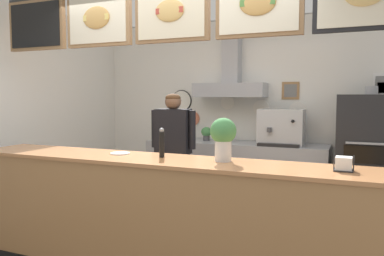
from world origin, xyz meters
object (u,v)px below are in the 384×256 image
Objects in this scene: pizza_oven at (369,161)px; potted_sage at (227,133)px; espresso_machine at (281,127)px; napkin_holder at (344,164)px; pepper_grinder at (162,143)px; shop_worker at (173,156)px; potted_oregano at (184,132)px; basil_vase at (223,137)px; potted_rosemary at (206,133)px; condiment_plate at (120,153)px.

pizza_oven reaches higher than potted_sage.
napkin_holder is at bearing -69.46° from espresso_machine.
napkin_holder is 1.48m from pepper_grinder.
shop_worker is 7.43× the size of potted_oregano.
espresso_machine is (1.09, 1.06, 0.30)m from shop_worker.
pizza_oven is 2.72m from pepper_grinder.
shop_worker is 2.75× the size of espresso_machine.
potted_oregano is 1.56× the size of napkin_holder.
basil_vase is at bearing 176.93° from napkin_holder.
napkin_holder reaches higher than potted_sage.
espresso_machine is at bearing 172.77° from pizza_oven.
basil_vase reaches higher than potted_oregano.
potted_oregano is (-0.35, -0.04, 0.01)m from potted_rosemary.
espresso_machine is 2.21m from basil_vase.
pizza_oven is at bearing 43.96° from condiment_plate.
napkin_holder is at bearing -44.78° from potted_oregano.
condiment_plate is (0.01, -2.25, 0.01)m from potted_rosemary.
napkin_holder is (-0.23, -2.12, 0.30)m from pizza_oven.
potted_oregano is at bearing 176.71° from pizza_oven.
basil_vase is 1.38× the size of pepper_grinder.
espresso_machine is 2.29× the size of pepper_grinder.
napkin_holder is (1.93, -1.20, 0.23)m from shop_worker.
condiment_plate is at bearing -115.98° from espresso_machine.
espresso_machine reaches higher than potted_rosemary.
condiment_plate is (0.01, -1.15, 0.19)m from shop_worker.
espresso_machine is at bearing 87.95° from basil_vase.
potted_oregano is at bearing 99.22° from condiment_plate.
espresso_machine reaches higher than napkin_holder.
pizza_oven is 2.52m from potted_oregano.
potted_sage is at bearing -1.42° from potted_oregano.
shop_worker is 8.08× the size of potted_rosemary.
pizza_oven is at bearing -3.29° from potted_oregano.
shop_worker is 1.16m from condiment_plate.
napkin_holder is at bearing -49.99° from potted_rosemary.
potted_oregano is (-2.51, 0.14, 0.25)m from pizza_oven.
pizza_oven is 2.99m from condiment_plate.
pizza_oven reaches higher than shop_worker.
pizza_oven reaches higher than espresso_machine.
shop_worker is at bearing -107.66° from potted_sage.
potted_rosemary is at bearing 90.27° from condiment_plate.
pizza_oven is 2.90× the size of espresso_machine.
espresso_machine is at bearing -0.31° from potted_oregano.
espresso_machine reaches higher than potted_oregano.
condiment_plate is (0.36, -2.21, 0.01)m from potted_oregano.
napkin_holder is at bearing -3.07° from basil_vase.
potted_rosemary is at bearing 6.19° from potted_oregano.
espresso_machine is 0.76m from potted_sage.
condiment_plate is (-0.32, -2.20, -0.01)m from potted_sage.
potted_sage is (-1.83, 0.13, 0.27)m from pizza_oven.
pepper_grinder is (-0.64, -2.22, 0.01)m from espresso_machine.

